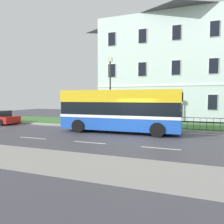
{
  "coord_description": "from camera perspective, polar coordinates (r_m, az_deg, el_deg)",
  "views": [
    {
      "loc": [
        3.43,
        -12.74,
        2.56
      ],
      "look_at": [
        -2.71,
        3.82,
        1.38
      ],
      "focal_mm": 34.56,
      "sensor_mm": 36.0,
      "label": 1
    }
  ],
  "objects": [
    {
      "name": "street_lamp_post",
      "position": [
        19.44,
        -0.48,
        6.87
      ],
      "size": [
        0.36,
        0.24,
        6.0
      ],
      "color": "#333338",
      "rests_on": "ground_plane"
    },
    {
      "name": "single_decker_bus",
      "position": [
        15.93,
        2.3,
        0.47
      ],
      "size": [
        8.77,
        2.87,
        3.1
      ],
      "rotation": [
        0.0,
        0.0,
        0.02
      ],
      "color": "blue",
      "rests_on": "ground_plane"
    },
    {
      "name": "iron_verge_railing",
      "position": [
        17.33,
        14.76,
        -2.73
      ],
      "size": [
        16.27,
        0.04,
        0.97
      ],
      "color": "black",
      "rests_on": "ground_plane"
    },
    {
      "name": "ground_plane",
      "position": [
        14.49,
        6.37,
        -6.45
      ],
      "size": [
        60.0,
        56.0,
        0.18
      ],
      "color": "#403F48"
    },
    {
      "name": "georgian_townhouse",
      "position": [
        28.74,
        17.22,
        12.22
      ],
      "size": [
        18.31,
        9.38,
        13.39
      ],
      "color": "silver",
      "rests_on": "ground_plane"
    }
  ]
}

